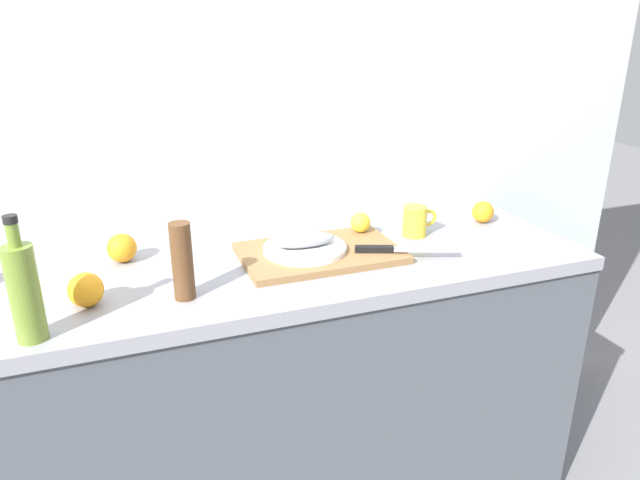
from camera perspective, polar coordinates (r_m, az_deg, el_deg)
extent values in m
cube|color=silver|center=(1.85, -10.47, 11.29)|extent=(3.20, 0.05, 2.50)
cube|color=#4C5159|center=(1.88, -6.93, -15.80)|extent=(2.00, 0.58, 0.86)
cube|color=gray|center=(1.65, -7.60, -3.18)|extent=(2.00, 0.60, 0.04)
cube|color=olive|center=(1.69, 0.00, -1.26)|extent=(0.45, 0.29, 0.02)
cylinder|color=white|center=(1.68, -1.45, -0.87)|extent=(0.24, 0.24, 0.01)
ellipsoid|color=gray|center=(1.67, -1.46, -0.06)|extent=(0.18, 0.08, 0.04)
cube|color=silver|center=(1.69, 10.20, -0.90)|extent=(0.18, 0.10, 0.00)
cube|color=black|center=(1.68, 5.30, -0.89)|extent=(0.11, 0.06, 0.02)
sphere|color=yellow|center=(1.82, 3.95, 1.73)|extent=(0.06, 0.06, 0.06)
cylinder|color=olive|center=(1.37, -26.81, -4.71)|extent=(0.06, 0.06, 0.21)
cylinder|color=olive|center=(1.33, -27.73, 0.46)|extent=(0.03, 0.03, 0.05)
cylinder|color=black|center=(1.32, -27.97, 1.80)|extent=(0.03, 0.03, 0.02)
cylinder|color=yellow|center=(1.86, 9.21, 1.83)|extent=(0.08, 0.08, 0.10)
torus|color=yellow|center=(1.89, 10.54, 2.13)|extent=(0.06, 0.01, 0.06)
sphere|color=orange|center=(2.04, 15.59, 2.65)|extent=(0.07, 0.07, 0.07)
sphere|color=orange|center=(1.50, -21.86, -4.52)|extent=(0.08, 0.08, 0.08)
sphere|color=orange|center=(1.74, -18.75, -0.74)|extent=(0.08, 0.08, 0.08)
cylinder|color=brown|center=(1.45, -13.27, -2.03)|extent=(0.05, 0.05, 0.20)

